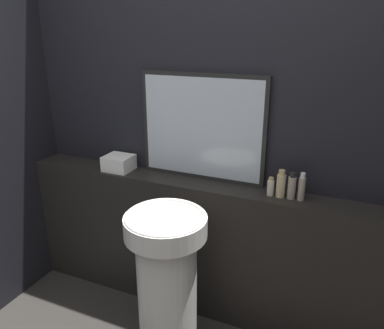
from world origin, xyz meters
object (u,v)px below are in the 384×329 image
(towel_stack, at_px, (119,163))
(body_wash_bottle, at_px, (302,188))
(conditioner_bottle, at_px, (281,185))
(pedestal_sink, at_px, (167,281))
(lotion_bottle, at_px, (292,187))
(shampoo_bottle, at_px, (271,187))
(mirror, at_px, (202,128))

(towel_stack, distance_m, body_wash_bottle, 1.23)
(body_wash_bottle, bearing_deg, conditioner_bottle, 180.00)
(pedestal_sink, relative_size, lotion_bottle, 5.85)
(body_wash_bottle, bearing_deg, shampoo_bottle, 180.00)
(mirror, bearing_deg, towel_stack, -171.30)
(pedestal_sink, bearing_deg, mirror, 91.82)
(pedestal_sink, distance_m, conditioner_bottle, 0.85)
(shampoo_bottle, bearing_deg, conditioner_bottle, 0.00)
(mirror, relative_size, conditioner_bottle, 4.98)
(body_wash_bottle, bearing_deg, lotion_bottle, 180.00)
(mirror, bearing_deg, shampoo_bottle, -10.68)
(towel_stack, bearing_deg, body_wash_bottle, -0.00)
(shampoo_bottle, relative_size, lotion_bottle, 0.69)
(lotion_bottle, relative_size, body_wash_bottle, 0.96)
(towel_stack, bearing_deg, mirror, 8.70)
(shampoo_bottle, xyz_separation_m, conditioner_bottle, (0.06, 0.00, 0.02))
(pedestal_sink, xyz_separation_m, conditioner_bottle, (0.51, 0.46, 0.50))
(conditioner_bottle, distance_m, lotion_bottle, 0.06)
(towel_stack, xyz_separation_m, body_wash_bottle, (1.23, -0.00, 0.03))
(mirror, relative_size, towel_stack, 4.38)
(towel_stack, height_order, lotion_bottle, lotion_bottle)
(conditioner_bottle, height_order, body_wash_bottle, same)
(towel_stack, xyz_separation_m, conditioner_bottle, (1.11, 0.00, 0.03))
(lotion_bottle, bearing_deg, towel_stack, 180.00)
(towel_stack, distance_m, conditioner_bottle, 1.11)
(conditioner_bottle, height_order, lotion_bottle, conditioner_bottle)
(lotion_bottle, height_order, body_wash_bottle, body_wash_bottle)
(pedestal_sink, distance_m, body_wash_bottle, 0.93)
(pedestal_sink, distance_m, towel_stack, 0.89)
(pedestal_sink, xyz_separation_m, towel_stack, (-0.60, 0.46, 0.48))
(towel_stack, height_order, shampoo_bottle, shampoo_bottle)
(pedestal_sink, bearing_deg, towel_stack, 142.20)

